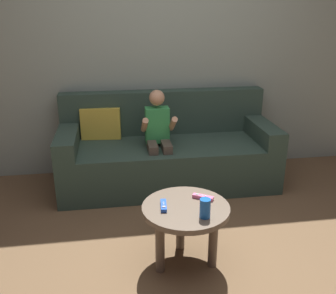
% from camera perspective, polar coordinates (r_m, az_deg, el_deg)
% --- Properties ---
extents(ground_plane, '(9.11, 9.11, 0.00)m').
position_cam_1_polar(ground_plane, '(2.58, 5.68, -18.86)').
color(ground_plane, brown).
extents(wall_back, '(4.56, 0.05, 2.50)m').
position_cam_1_polar(wall_back, '(3.82, -0.53, 14.74)').
color(wall_back, gray).
rests_on(wall_back, ground).
extents(couch, '(2.01, 0.80, 0.85)m').
position_cam_1_polar(couch, '(3.66, -0.28, -0.89)').
color(couch, '#2D4238').
rests_on(couch, ground).
extents(person_seated_on_couch, '(0.30, 0.37, 0.94)m').
position_cam_1_polar(person_seated_on_couch, '(3.40, -1.45, 1.72)').
color(person_seated_on_couch, '#4C4238').
rests_on(person_seated_on_couch, ground).
extents(coffee_table, '(0.56, 0.56, 0.43)m').
position_cam_1_polar(coffee_table, '(2.49, 2.64, -10.38)').
color(coffee_table, brown).
rests_on(coffee_table, ground).
extents(game_remote_blue_near_edge, '(0.05, 0.14, 0.03)m').
position_cam_1_polar(game_remote_blue_near_edge, '(2.43, -0.67, -8.81)').
color(game_remote_blue_near_edge, blue).
rests_on(game_remote_blue_near_edge, coffee_table).
extents(game_remote_pink_center, '(0.14, 0.11, 0.03)m').
position_cam_1_polar(game_remote_pink_center, '(2.53, 5.28, -7.52)').
color(game_remote_pink_center, pink).
rests_on(game_remote_pink_center, coffee_table).
extents(soda_can, '(0.07, 0.07, 0.12)m').
position_cam_1_polar(soda_can, '(2.31, 5.59, -9.15)').
color(soda_can, '#1959B2').
rests_on(soda_can, coffee_table).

